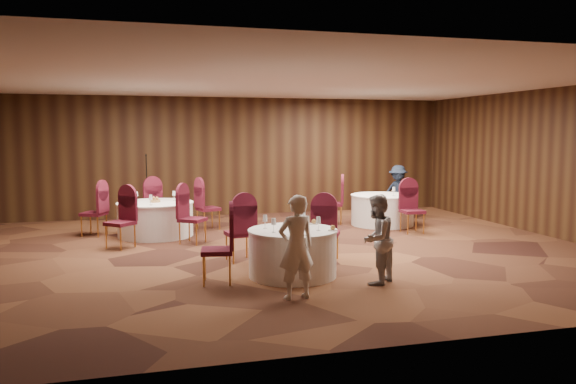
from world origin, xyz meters
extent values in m
plane|color=black|center=(0.00, 0.00, 0.00)|extent=(12.00, 12.00, 0.00)
plane|color=silver|center=(0.00, 0.00, 3.20)|extent=(12.00, 12.00, 0.00)
plane|color=black|center=(0.00, 5.00, 1.60)|extent=(12.00, 0.00, 12.00)
plane|color=black|center=(0.00, -5.00, 1.60)|extent=(12.00, 0.00, 12.00)
plane|color=black|center=(6.00, 0.00, 1.60)|extent=(0.00, 10.00, 10.00)
cylinder|color=white|center=(-0.29, -1.90, 0.36)|extent=(1.37, 1.37, 0.72)
cylinder|color=white|center=(-0.29, -1.90, 0.72)|extent=(1.40, 1.40, 0.03)
cylinder|color=white|center=(-2.25, 2.20, 0.36)|extent=(1.61, 1.61, 0.72)
cylinder|color=white|center=(-2.25, 2.20, 0.72)|extent=(1.64, 1.64, 0.03)
cylinder|color=white|center=(3.15, 2.29, 0.36)|extent=(1.50, 1.50, 0.72)
cylinder|color=white|center=(3.15, 2.29, 0.72)|extent=(1.53, 1.53, 0.03)
cylinder|color=silver|center=(-0.34, -2.37, 0.74)|extent=(0.06, 0.06, 0.01)
cylinder|color=silver|center=(-0.34, -2.37, 0.80)|extent=(0.01, 0.01, 0.11)
cone|color=silver|center=(-0.34, -2.37, 0.91)|extent=(0.08, 0.08, 0.10)
cylinder|color=silver|center=(-0.01, -1.57, 0.74)|extent=(0.06, 0.06, 0.01)
cylinder|color=silver|center=(-0.01, -1.57, 0.80)|extent=(0.01, 0.01, 0.11)
cone|color=silver|center=(-0.01, -1.57, 0.91)|extent=(0.08, 0.08, 0.10)
cylinder|color=silver|center=(0.07, -2.10, 0.74)|extent=(0.06, 0.06, 0.01)
cylinder|color=silver|center=(0.07, -2.10, 0.80)|extent=(0.01, 0.01, 0.11)
cone|color=silver|center=(0.07, -2.10, 0.91)|extent=(0.08, 0.08, 0.10)
cylinder|color=silver|center=(-0.63, -2.08, 0.74)|extent=(0.06, 0.06, 0.01)
cylinder|color=silver|center=(-0.63, -2.08, 0.80)|extent=(0.01, 0.01, 0.11)
cone|color=silver|center=(-0.63, -2.08, 0.91)|extent=(0.08, 0.08, 0.10)
cylinder|color=silver|center=(-0.69, -1.71, 0.74)|extent=(0.06, 0.06, 0.01)
cylinder|color=silver|center=(-0.69, -1.71, 0.80)|extent=(0.01, 0.01, 0.11)
cone|color=silver|center=(-0.69, -1.71, 0.91)|extent=(0.08, 0.08, 0.10)
cylinder|color=white|center=(-0.31, -2.44, 0.75)|extent=(0.15, 0.15, 0.01)
sphere|color=#9E6B33|center=(-0.31, -2.44, 0.79)|extent=(0.08, 0.08, 0.08)
cylinder|color=white|center=(0.28, -2.15, 0.75)|extent=(0.15, 0.15, 0.01)
sphere|color=#9E6B33|center=(0.28, -2.15, 0.79)|extent=(0.08, 0.08, 0.08)
cylinder|color=white|center=(0.18, -1.52, 0.75)|extent=(0.15, 0.15, 0.01)
sphere|color=#9E6B33|center=(0.18, -1.52, 0.79)|extent=(0.08, 0.08, 0.08)
cylinder|color=silver|center=(-1.84, 2.39, 0.74)|extent=(0.06, 0.06, 0.01)
cylinder|color=silver|center=(-1.84, 2.39, 0.80)|extent=(0.01, 0.01, 0.11)
cone|color=silver|center=(-1.84, 2.39, 0.91)|extent=(0.08, 0.08, 0.10)
cylinder|color=silver|center=(-2.64, 2.49, 0.74)|extent=(0.06, 0.06, 0.01)
cylinder|color=silver|center=(-2.64, 2.49, 0.80)|extent=(0.01, 0.01, 0.11)
cone|color=silver|center=(-2.64, 2.49, 0.91)|extent=(0.08, 0.08, 0.10)
cylinder|color=silver|center=(-2.35, 1.73, 0.74)|extent=(0.06, 0.06, 0.01)
cylinder|color=silver|center=(-2.35, 1.73, 0.80)|extent=(0.01, 0.01, 0.11)
cone|color=silver|center=(-2.35, 1.73, 0.91)|extent=(0.08, 0.08, 0.10)
cylinder|color=olive|center=(-2.25, 2.20, 0.77)|extent=(0.22, 0.22, 0.06)
sphere|color=#9E6B33|center=(-2.28, 2.22, 0.83)|extent=(0.07, 0.07, 0.07)
sphere|color=#9E6B33|center=(-2.21, 2.18, 0.83)|extent=(0.07, 0.07, 0.07)
cylinder|color=silver|center=(3.30, 2.00, 0.74)|extent=(0.06, 0.06, 0.01)
cylinder|color=silver|center=(3.30, 2.00, 0.80)|extent=(0.01, 0.01, 0.11)
cone|color=silver|center=(3.30, 2.00, 0.91)|extent=(0.08, 0.08, 0.10)
cylinder|color=black|center=(-2.39, 4.04, 0.01)|extent=(0.24, 0.24, 0.02)
cylinder|color=black|center=(-2.39, 4.04, 0.87)|extent=(0.02, 0.02, 1.70)
cylinder|color=black|center=(-2.39, 4.09, 1.69)|extent=(0.04, 0.12, 0.04)
imported|color=white|center=(-0.56, -3.08, 0.71)|extent=(0.56, 0.42, 1.42)
imported|color=#9D9DA2|center=(0.80, -2.64, 0.67)|extent=(0.82, 0.80, 1.33)
imported|color=black|center=(3.98, 3.15, 0.70)|extent=(0.98, 1.02, 1.40)
camera|label=1|loc=(-2.59, -10.21, 2.23)|focal=35.00mm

